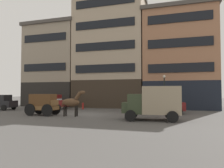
{
  "coord_description": "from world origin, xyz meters",
  "views": [
    {
      "loc": [
        8.26,
        -18.3,
        2.21
      ],
      "look_at": [
        2.3,
        2.05,
        3.01
      ],
      "focal_mm": 32.52,
      "sensor_mm": 36.0,
      "label": 1
    }
  ],
  "objects": [
    {
      "name": "building_far_left",
      "position": [
        -9.62,
        10.26,
        6.48
      ],
      "size": [
        8.79,
        6.29,
        12.87
      ],
      "color": "black",
      "rests_on": "ground_plane"
    },
    {
      "name": "building_center_left",
      "position": [
        -0.36,
        10.26,
        8.23
      ],
      "size": [
        10.43,
        6.29,
        16.38
      ],
      "color": "#33281E",
      "rests_on": "ground_plane"
    },
    {
      "name": "fire_hydrant_curbside",
      "position": [
        -2.49,
        5.31,
        0.43
      ],
      "size": [
        0.24,
        0.24,
        0.83
      ],
      "color": "maroon",
      "rests_on": "ground_plane"
    },
    {
      "name": "ground_plane",
      "position": [
        0.0,
        0.0,
        0.0
      ],
      "size": [
        120.0,
        120.0,
        0.0
      ],
      "primitive_type": "plane",
      "color": "#4C4947"
    },
    {
      "name": "building_center_right",
      "position": [
        9.26,
        10.26,
        6.66
      ],
      "size": [
        9.5,
        6.29,
        13.24
      ],
      "color": "black",
      "rests_on": "ground_plane"
    },
    {
      "name": "pedestrian_officer",
      "position": [
        4.54,
        4.7,
        0.98
      ],
      "size": [
        0.51,
        0.51,
        1.79
      ],
      "color": "#38332D",
      "rests_on": "ground_plane"
    },
    {
      "name": "sedan_parked_curb",
      "position": [
        -6.3,
        4.63,
        0.91
      ],
      "size": [
        3.72,
        1.9,
        1.83
      ],
      "color": "maroon",
      "rests_on": "ground_plane"
    },
    {
      "name": "sedan_dark",
      "position": [
        -11.74,
        1.66,
        0.91
      ],
      "size": [
        3.8,
        2.05,
        1.83
      ],
      "color": "black",
      "rests_on": "ground_plane"
    },
    {
      "name": "delivery_truck_near",
      "position": [
        6.9,
        -2.35,
        1.42
      ],
      "size": [
        4.49,
        2.47,
        2.62
      ],
      "color": "#2D3823",
      "rests_on": "ground_plane"
    },
    {
      "name": "streetlamp_curbside",
      "position": [
        7.49,
        5.8,
        2.67
      ],
      "size": [
        0.32,
        0.32,
        4.12
      ],
      "color": "black",
      "rests_on": "ground_plane"
    },
    {
      "name": "draft_horse",
      "position": [
        -0.35,
        -1.8,
        1.27
      ],
      "size": [
        2.35,
        0.63,
        2.3
      ],
      "color": "#513823",
      "rests_on": "ground_plane"
    },
    {
      "name": "sedan_light",
      "position": [
        7.74,
        3.01,
        0.91
      ],
      "size": [
        3.79,
        2.04,
        1.83
      ],
      "color": "maroon",
      "rests_on": "ground_plane"
    },
    {
      "name": "cargo_wagon",
      "position": [
        -3.3,
        -1.8,
        1.15
      ],
      "size": [
        2.93,
        1.55,
        1.98
      ],
      "color": "brown",
      "rests_on": "ground_plane"
    }
  ]
}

